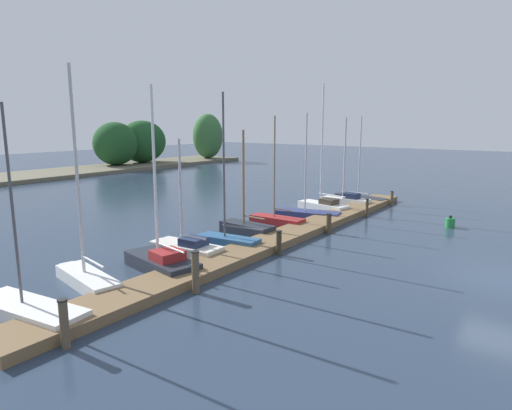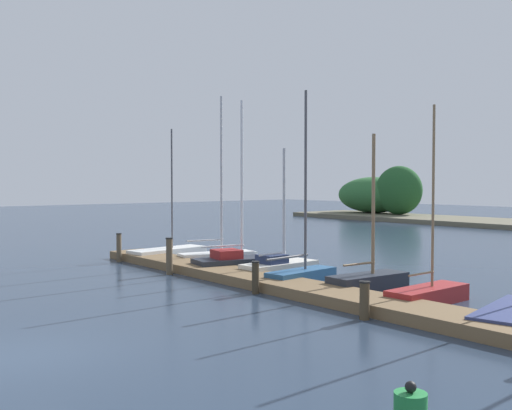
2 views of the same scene
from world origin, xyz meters
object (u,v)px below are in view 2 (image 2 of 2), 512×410
Objects in this scene: sailboat_0 at (170,252)px; sailboat_1 at (220,253)px; sailboat_3 at (281,266)px; mooring_piling_0 at (119,247)px; channel_buoy_0 at (410,408)px; sailboat_6 at (430,293)px; mooring_piling_2 at (255,277)px; mooring_piling_1 at (169,256)px; sailboat_2 at (238,261)px; mooring_piling_3 at (364,300)px; sailboat_5 at (371,280)px; sailboat_4 at (304,273)px.

sailboat_1 reaches higher than sailboat_0.
sailboat_3 reaches higher than mooring_piling_0.
channel_buoy_0 is at bearing -118.43° from sailboat_0.
mooring_piling_0 is (-7.59, -3.28, 0.31)m from sailboat_3.
mooring_piling_2 is at bearing 123.67° from sailboat_6.
mooring_piling_1 is (1.74, -3.69, 0.33)m from sailboat_1.
sailboat_2 is 1.41× the size of sailboat_3.
sailboat_1 is (2.67, 1.02, 0.12)m from sailboat_0.
sailboat_0 reaches higher than mooring_piling_1.
sailboat_2 reaches higher than mooring_piling_3.
mooring_piling_2 is (5.33, 0.12, -0.19)m from mooring_piling_1.
mooring_piling_2 is at bearing 153.60° from channel_buoy_0.
sailboat_2 is (2.66, -0.94, -0.01)m from sailboat_1.
sailboat_5 is 4.35m from mooring_piling_3.
sailboat_3 is (1.98, 0.63, -0.04)m from sailboat_2.
sailboat_2 is 10.25× the size of channel_buoy_0.
sailboat_4 is at bearing 152.89° from mooring_piling_3.
sailboat_0 is 10.08m from mooring_piling_2.
mooring_piling_0 is at bearing 126.57° from sailboat_2.
mooring_piling_0 is 1.23× the size of mooring_piling_2.
sailboat_3 reaches higher than channel_buoy_0.
sailboat_6 is (8.96, 0.54, -0.08)m from sailboat_2.
channel_buoy_0 is at bearing -106.47° from sailboat_2.
sailboat_1 is 7.93m from mooring_piling_2.
sailboat_6 reaches higher than sailboat_3.
sailboat_2 is 4.80× the size of mooring_piling_1.
sailboat_0 reaches higher than sailboat_3.
sailboat_6 is 4.54× the size of mooring_piling_0.
sailboat_2 is at bearing 149.17° from mooring_piling_2.
sailboat_6 is at bearing 92.76° from mooring_piling_3.
mooring_piling_3 is at bearing 136.41° from channel_buoy_0.
sailboat_2 reaches higher than channel_buoy_0.
sailboat_1 is 18.83m from channel_buoy_0.
sailboat_3 is at bearing 146.36° from channel_buoy_0.
sailboat_1 is 7.03× the size of mooring_piling_2.
sailboat_0 is 1.04× the size of sailboat_6.
sailboat_5 reaches higher than mooring_piling_0.
sailboat_6 is (14.30, 0.62, 0.03)m from sailboat_0.
mooring_piling_3 is at bearing -0.38° from mooring_piling_2.
mooring_piling_2 is (-2.04, -3.40, 0.17)m from sailboat_5.
channel_buoy_0 is (7.72, -8.24, -0.11)m from sailboat_5.
sailboat_1 is at bearing 75.58° from sailboat_4.
sailboat_4 is at bearing 28.95° from mooring_piling_1.
sailboat_1 is at bearing 83.49° from sailboat_3.
sailboat_1 is 12.32m from mooring_piling_3.
sailboat_2 is 1.17× the size of sailboat_6.
sailboat_2 reaches higher than sailboat_4.
sailboat_5 is (9.11, -0.18, -0.04)m from sailboat_1.
mooring_piling_3 is 6.99m from channel_buoy_0.
sailboat_3 is 0.94× the size of sailboat_5.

